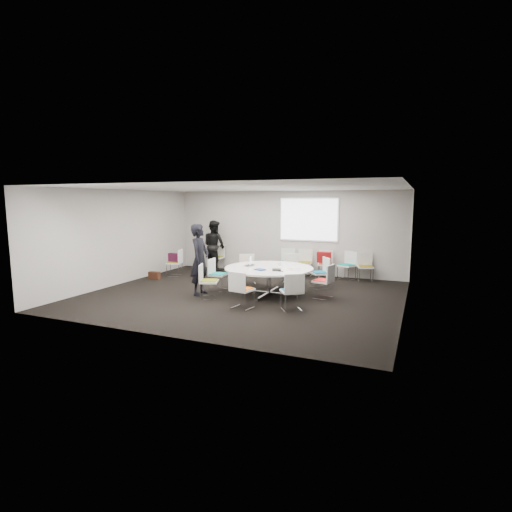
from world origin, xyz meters
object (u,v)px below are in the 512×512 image
at_px(chair_back_a, 288,267).
at_px(maroon_bag, 174,257).
at_px(chair_ring_b, 320,279).
at_px(chair_spare_left, 175,268).
at_px(chair_ring_e, 218,281).
at_px(chair_back_c, 325,269).
at_px(chair_ring_c, 290,274).
at_px(chair_ring_g, 242,297).
at_px(chair_back_b, 305,268).
at_px(chair_ring_d, 248,275).
at_px(chair_ring_h, 292,299).
at_px(chair_person_back, 217,262).
at_px(chair_ring_a, 323,288).
at_px(brown_bag, 154,276).
at_px(cup, 279,264).
at_px(conference_table, 269,274).
at_px(chair_ring_f, 209,288).
at_px(person_back, 214,246).
at_px(person_main, 200,259).
at_px(chair_back_e, 365,272).
at_px(chair_back_d, 347,271).
at_px(laptop, 251,265).

relative_size(chair_back_a, maroon_bag, 2.20).
xyz_separation_m(chair_ring_b, chair_spare_left, (-4.86, -0.01, 0.00)).
relative_size(chair_ring_e, chair_back_c, 1.00).
height_order(chair_ring_c, chair_ring_g, same).
bearing_deg(chair_back_b, maroon_bag, 12.96).
xyz_separation_m(chair_ring_d, chair_ring_h, (2.08, -2.27, 0.00)).
bearing_deg(chair_ring_b, chair_person_back, 31.64).
xyz_separation_m(chair_ring_a, brown_bag, (-5.50, 0.37, -0.16)).
xyz_separation_m(chair_back_a, cup, (0.57, -2.47, 0.50)).
height_order(chair_back_b, chair_spare_left, same).
xyz_separation_m(conference_table, brown_bag, (-4.07, 0.51, -0.43)).
bearing_deg(cup, chair_ring_f, -135.84).
xyz_separation_m(chair_ring_c, brown_bag, (-4.14, -1.12, -0.16)).
bearing_deg(person_back, person_main, 133.19).
bearing_deg(chair_ring_d, chair_ring_e, 32.61).
distance_m(chair_back_b, person_main, 4.03).
bearing_deg(chair_ring_g, chair_back_b, 96.65).
bearing_deg(chair_back_e, chair_ring_e, 22.63).
bearing_deg(chair_back_b, person_main, 53.21).
bearing_deg(chair_back_d, person_back, 26.94).
bearing_deg(person_back, chair_ring_g, 146.05).
distance_m(chair_spare_left, laptop, 3.50).
relative_size(chair_ring_f, chair_back_e, 1.00).
distance_m(chair_ring_f, chair_back_e, 5.09).
height_order(conference_table, chair_ring_f, chair_ring_f).
bearing_deg(person_main, conference_table, -74.40).
xyz_separation_m(chair_ring_h, chair_back_d, (0.51, 4.11, 0.00)).
height_order(chair_ring_c, chair_ring_d, same).
bearing_deg(chair_back_e, chair_person_back, -16.66).
height_order(chair_ring_f, laptop, chair_ring_f).
xyz_separation_m(chair_back_b, maroon_bag, (-3.98, -1.59, 0.34)).
height_order(chair_ring_h, maroon_bag, chair_ring_h).
relative_size(chair_ring_h, laptop, 2.46).
bearing_deg(chair_ring_h, chair_person_back, 100.94).
bearing_deg(person_back, chair_ring_d, 161.41).
xyz_separation_m(chair_ring_d, chair_back_e, (3.17, 1.79, 0.00)).
height_order(cup, maroon_bag, cup).
bearing_deg(chair_ring_g, chair_ring_h, 24.18).
bearing_deg(person_main, chair_ring_d, -27.34).
bearing_deg(chair_back_e, conference_table, 36.66).
bearing_deg(chair_back_b, chair_ring_b, 110.75).
xyz_separation_m(cup, maroon_bag, (-3.96, 0.86, -0.16)).
relative_size(chair_ring_e, chair_back_a, 1.00).
distance_m(chair_ring_c, chair_back_e, 2.37).
relative_size(chair_ring_b, chair_back_b, 1.00).
height_order(chair_ring_g, maroon_bag, chair_ring_g).
bearing_deg(chair_ring_g, chair_ring_a, 58.17).
height_order(chair_ring_g, cup, chair_ring_g).
height_order(chair_ring_a, chair_back_e, same).
distance_m(person_main, brown_bag, 2.80).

